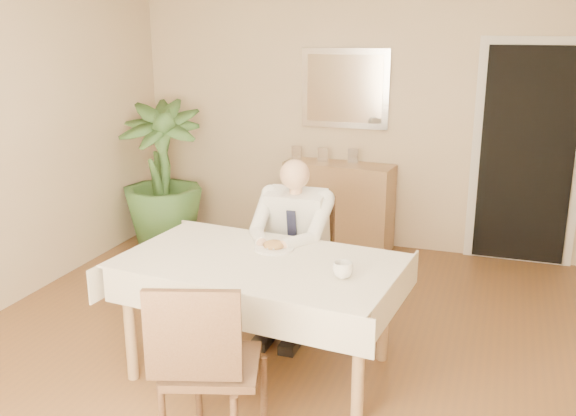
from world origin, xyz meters
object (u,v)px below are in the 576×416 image
(dining_table, at_px, (260,272))
(sideboard, at_px, (338,205))
(chair_far, at_px, (303,249))
(chair_near, at_px, (205,360))
(potted_palm, at_px, (162,174))
(seated_man, at_px, (290,240))
(coffee_mug, at_px, (343,270))

(dining_table, xyz_separation_m, sideboard, (-0.13, 2.47, -0.24))
(dining_table, bearing_deg, chair_far, 95.80)
(chair_near, bearing_deg, potted_palm, 105.56)
(dining_table, height_order, seated_man, seated_man)
(dining_table, relative_size, chair_far, 1.96)
(chair_far, height_order, chair_near, chair_near)
(chair_near, bearing_deg, coffee_mug, 40.40)
(seated_man, height_order, sideboard, seated_man)
(dining_table, height_order, potted_palm, potted_palm)
(dining_table, relative_size, potted_palm, 1.27)
(chair_near, xyz_separation_m, sideboard, (-0.19, 3.37, -0.13))
(seated_man, bearing_deg, chair_near, -87.65)
(seated_man, bearing_deg, potted_palm, 142.33)
(chair_near, height_order, coffee_mug, chair_near)
(sideboard, distance_m, potted_palm, 1.78)
(dining_table, height_order, sideboard, sideboard)
(chair_far, distance_m, coffee_mug, 1.18)
(coffee_mug, distance_m, potted_palm, 3.19)
(coffee_mug, height_order, potted_palm, potted_palm)
(sideboard, bearing_deg, dining_table, -81.15)
(chair_far, distance_m, chair_near, 1.79)
(chair_far, relative_size, potted_palm, 0.65)
(chair_far, distance_m, seated_man, 0.34)
(dining_table, relative_size, chair_near, 1.86)
(dining_table, bearing_deg, sideboard, 98.85)
(chair_far, bearing_deg, chair_near, -80.53)
(coffee_mug, relative_size, sideboard, 0.11)
(dining_table, xyz_separation_m, coffee_mug, (0.56, -0.11, 0.13))
(potted_palm, bearing_deg, chair_far, -31.49)
(dining_table, bearing_deg, coffee_mug, -5.81)
(chair_near, bearing_deg, dining_table, 76.45)
(dining_table, distance_m, chair_far, 0.90)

